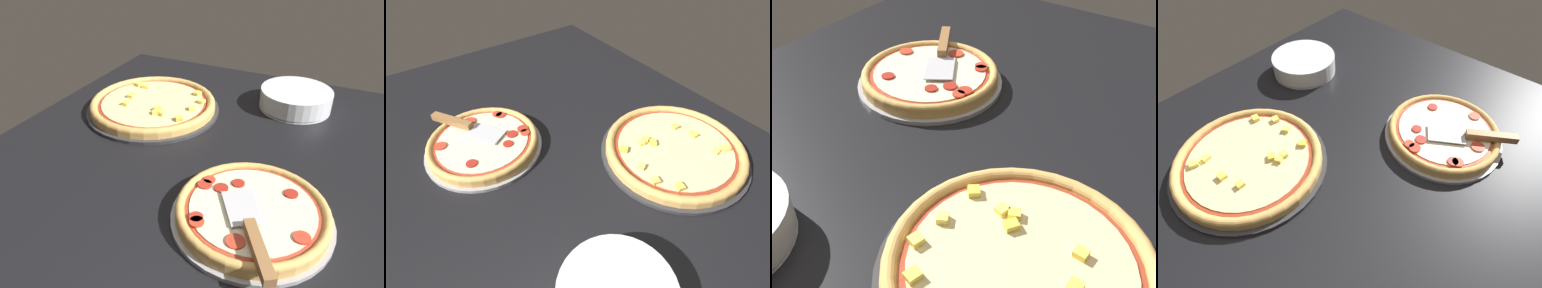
{
  "view_description": "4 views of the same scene",
  "coord_description": "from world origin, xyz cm",
  "views": [
    {
      "loc": [
        -64.69,
        -27.62,
        54.86
      ],
      "look_at": [
        8.93,
        6.72,
        3.0
      ],
      "focal_mm": 35.0,
      "sensor_mm": 36.0,
      "label": 1
    },
    {
      "loc": [
        59.56,
        -29.86,
        61.08
      ],
      "look_at": [
        8.93,
        6.72,
        3.0
      ],
      "focal_mm": 28.0,
      "sensor_mm": 36.0,
      "label": 2
    },
    {
      "loc": [
        62.0,
        43.63,
        54.42
      ],
      "look_at": [
        8.93,
        6.72,
        3.0
      ],
      "focal_mm": 42.0,
      "sensor_mm": 36.0,
      "label": 3
    },
    {
      "loc": [
        -26.7,
        48.28,
        64.68
      ],
      "look_at": [
        8.93,
        6.72,
        3.0
      ],
      "focal_mm": 28.0,
      "sensor_mm": 36.0,
      "label": 4
    }
  ],
  "objects": [
    {
      "name": "pizza_pan_back",
      "position": [
        26.03,
        28.18,
        0.5
      ],
      "size": [
        41.49,
        41.49,
        1.0
      ],
      "primitive_type": "cylinder",
      "color": "#2D2D30",
      "rests_on": "ground_plane"
    },
    {
      "name": "serving_spatula",
      "position": [
        -17.65,
        -17.95,
        4.79
      ],
      "size": [
        22.57,
        16.36,
        2.0
      ],
      "color": "#B7B7BC",
      "rests_on": "pizza_front"
    },
    {
      "name": "pizza_pan_front",
      "position": [
        -8.17,
        -14.74,
        0.5
      ],
      "size": [
        33.41,
        33.41,
        1.0
      ],
      "primitive_type": "cylinder",
      "color": "#939399",
      "rests_on": "ground_plane"
    },
    {
      "name": "pizza_back",
      "position": [
        26.03,
        28.16,
        2.4
      ],
      "size": [
        39.0,
        39.0,
        3.15
      ],
      "color": "tan",
      "rests_on": "pizza_pan_back"
    },
    {
      "name": "ground_plane",
      "position": [
        0.0,
        0.0,
        -1.8
      ],
      "size": [
        140.66,
        120.03,
        3.6
      ],
      "primitive_type": "cube",
      "color": "black"
    },
    {
      "name": "pizza_front",
      "position": [
        -8.18,
        -14.72,
        2.58
      ],
      "size": [
        31.4,
        31.4,
        2.98
      ],
      "color": "tan",
      "rests_on": "pizza_pan_front"
    }
  ]
}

